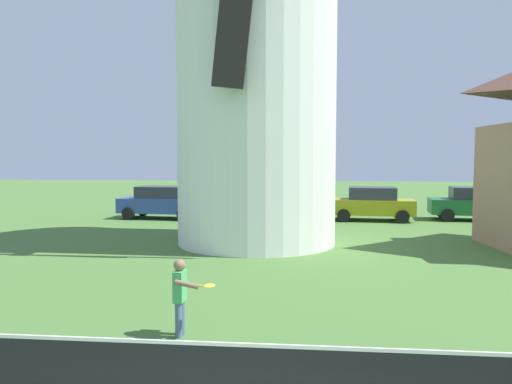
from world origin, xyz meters
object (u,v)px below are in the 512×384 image
at_px(windmill, 256,39).
at_px(parked_car_black, 275,201).
at_px(parked_car_blue, 162,202).
at_px(player_far, 181,293).
at_px(parked_car_green, 478,203).
at_px(parked_car_mustard, 372,203).
at_px(tennis_net, 237,371).

relative_size(windmill, parked_car_black, 3.36).
bearing_deg(parked_car_blue, windmill, -50.61).
distance_m(player_far, parked_car_blue, 16.07).
distance_m(parked_car_blue, parked_car_green, 14.94).
relative_size(windmill, player_far, 11.26).
bearing_deg(windmill, parked_car_black, 88.16).
relative_size(parked_car_black, parked_car_mustard, 1.09).
xyz_separation_m(windmill, player_far, (-0.36, -8.99, -6.17)).
relative_size(parked_car_blue, parked_car_mustard, 1.05).
height_order(parked_car_blue, parked_car_green, same).
xyz_separation_m(player_far, parked_car_black, (0.59, 16.27, 0.09)).
xyz_separation_m(tennis_net, parked_car_green, (8.79, 18.75, 0.12)).
height_order(parked_car_blue, parked_car_black, same).
bearing_deg(parked_car_black, parked_car_green, -1.58).
height_order(windmill, player_far, windmill).
height_order(tennis_net, parked_car_blue, parked_car_blue).
height_order(tennis_net, player_far, player_far).
bearing_deg(parked_car_black, parked_car_mustard, -9.18).
distance_m(windmill, parked_car_green, 13.45).
bearing_deg(player_far, parked_car_green, 57.77).
bearing_deg(parked_car_mustard, parked_car_blue, -178.80).
height_order(tennis_net, parked_car_mustard, parked_car_mustard).
bearing_deg(player_far, parked_car_mustard, 71.63).
height_order(parked_car_black, parked_car_green, same).
bearing_deg(windmill, parked_car_blue, 129.39).
distance_m(tennis_net, parked_car_green, 20.71).
bearing_deg(windmill, parked_car_green, 35.79).
distance_m(tennis_net, parked_car_blue, 19.08).
xyz_separation_m(parked_car_blue, parked_car_mustard, (9.99, 0.21, -0.00)).
distance_m(windmill, parked_car_black, 9.49).
distance_m(parked_car_blue, parked_car_black, 5.51).
distance_m(player_far, parked_car_black, 16.28).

